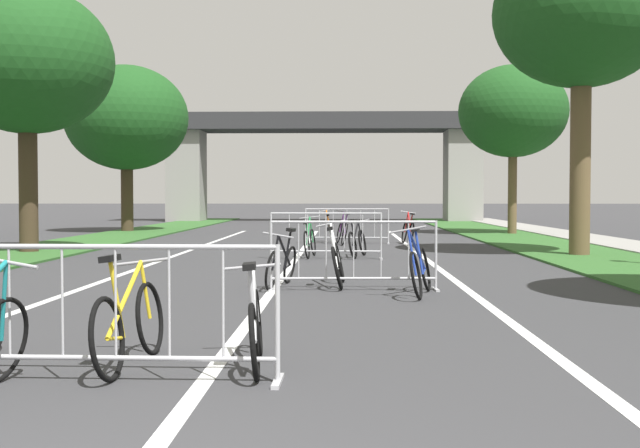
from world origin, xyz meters
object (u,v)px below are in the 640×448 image
object	(u,v)px
tree_left_oak_near	(27,62)
bicycle_black_1	(282,264)
tree_right_pine_near	(513,112)
bicycle_yellow_5	(129,323)
bicycle_blue_7	(420,269)
bicycle_orange_0	(330,230)
tree_left_cypress_far	(126,118)
crowd_barrier_nearest	(116,313)
tree_right_pine_far	(582,15)
bicycle_red_2	(408,232)
bicycle_silver_6	(256,326)
crowd_barrier_second	(354,256)
crowd_barrier_third	(326,236)
bicycle_white_9	(338,262)
bicycle_black_11	(357,242)
bicycle_green_4	(310,241)
bicycle_purple_8	(342,231)
crowd_barrier_fourth	(347,226)

from	to	relation	value
tree_left_oak_near	bicycle_black_1	world-z (taller)	tree_left_oak_near
tree_right_pine_near	bicycle_yellow_5	world-z (taller)	tree_right_pine_near
bicycle_black_1	bicycle_blue_7	size ratio (longest dim) A/B	0.96
bicycle_blue_7	bicycle_orange_0	bearing A→B (deg)	-70.73
tree_left_cypress_far	crowd_barrier_nearest	size ratio (longest dim) A/B	2.58
tree_right_pine_far	crowd_barrier_nearest	bearing A→B (deg)	-119.66
tree_right_pine_near	tree_left_cypress_far	bearing A→B (deg)	173.19
bicycle_red_2	bicycle_silver_6	distance (m)	17.07
tree_left_cypress_far	bicycle_black_1	size ratio (longest dim) A/B	4.05
crowd_barrier_second	crowd_barrier_third	distance (m)	5.94
bicycle_white_9	bicycle_black_11	distance (m)	5.95
crowd_barrier_third	bicycle_blue_7	distance (m)	6.66
tree_right_pine_near	bicycle_blue_7	world-z (taller)	tree_right_pine_near
crowd_barrier_second	bicycle_green_4	size ratio (longest dim) A/B	1.56
tree_right_pine_near	bicycle_silver_6	xyz separation A→B (m)	(-6.95, -22.86, -4.16)
crowd_barrier_nearest	bicycle_blue_7	size ratio (longest dim) A/B	1.51
tree_right_pine_far	bicycle_black_1	distance (m)	10.57
crowd_barrier_nearest	bicycle_green_4	bearing A→B (deg)	85.52
tree_left_oak_near	bicycle_orange_0	distance (m)	9.82
tree_right_pine_near	bicycle_white_9	bearing A→B (deg)	-110.48
crowd_barrier_nearest	bicycle_white_9	distance (m)	6.69
bicycle_silver_6	bicycle_white_9	world-z (taller)	bicycle_white_9
bicycle_orange_0	bicycle_black_1	size ratio (longest dim) A/B	1.01
bicycle_silver_6	bicycle_white_9	size ratio (longest dim) A/B	0.90
bicycle_orange_0	bicycle_black_11	xyz separation A→B (m)	(0.72, -5.82, -0.03)
bicycle_purple_8	bicycle_black_11	distance (m)	4.90
tree_right_pine_near	bicycle_yellow_5	distance (m)	24.59
crowd_barrier_second	bicycle_blue_7	size ratio (longest dim) A/B	1.52
crowd_barrier_second	bicycle_purple_8	bearing A→B (deg)	90.86
bicycle_red_2	bicycle_green_4	distance (m)	5.71
crowd_barrier_third	bicycle_orange_0	size ratio (longest dim) A/B	1.55
tree_left_cypress_far	crowd_barrier_third	xyz separation A→B (m)	(8.13, -13.30, -3.96)
crowd_barrier_nearest	bicycle_red_2	world-z (taller)	crowd_barrier_nearest
crowd_barrier_nearest	crowd_barrier_second	size ratio (longest dim) A/B	1.00
crowd_barrier_third	crowd_barrier_fourth	world-z (taller)	same
crowd_barrier_fourth	bicycle_green_4	world-z (taller)	crowd_barrier_fourth
bicycle_blue_7	bicycle_black_11	xyz separation A→B (m)	(-0.76, 7.09, -0.03)
tree_left_oak_near	bicycle_black_1	bearing A→B (deg)	-46.27
bicycle_red_2	bicycle_orange_0	bearing A→B (deg)	154.52
bicycle_black_11	crowd_barrier_second	bearing A→B (deg)	-78.29
tree_left_cypress_far	bicycle_silver_6	xyz separation A→B (m)	(7.78, -24.62, -4.14)
tree_left_oak_near	bicycle_red_2	bearing A→B (deg)	22.05
tree_right_pine_near	bicycle_orange_0	xyz separation A→B (m)	(-6.61, -5.13, -4.13)
bicycle_purple_8	bicycle_black_11	size ratio (longest dim) A/B	1.05
bicycle_orange_0	bicycle_black_1	distance (m)	11.93
crowd_barrier_third	bicycle_black_1	xyz separation A→B (m)	(-0.57, -5.51, -0.17)
bicycle_yellow_5	bicycle_black_11	world-z (taller)	bicycle_yellow_5
crowd_barrier_nearest	crowd_barrier_second	xyz separation A→B (m)	(1.89, 5.91, 0.00)
tree_right_pine_near	bicycle_red_2	world-z (taller)	tree_right_pine_near
tree_right_pine_near	bicycle_red_2	distance (m)	8.46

